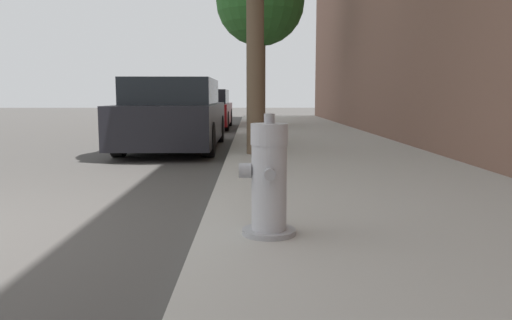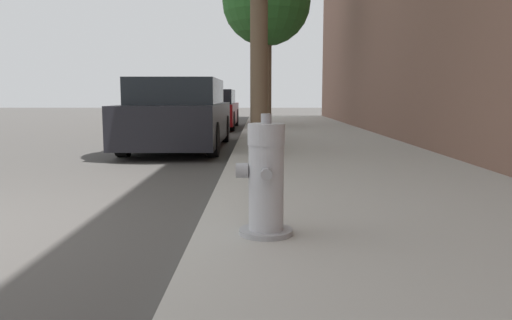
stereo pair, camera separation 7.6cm
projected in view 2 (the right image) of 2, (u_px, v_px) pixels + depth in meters
sidewalk_slab at (428, 235)px, 3.65m from camera, size 3.39×40.00×0.13m
fire_hydrant at (266, 181)px, 3.38m from camera, size 0.39×0.38×0.83m
parked_car_near at (180, 115)px, 10.10m from camera, size 1.79×4.55×1.40m
parked_car_mid at (209, 110)px, 16.34m from camera, size 1.80×4.17×1.26m
street_tree_far at (266, 2)px, 15.21m from camera, size 2.70×2.70×5.16m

